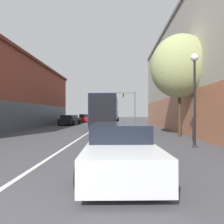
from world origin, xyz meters
TOP-DOWN VIEW (x-y plane):
  - lane_center_line at (0.00, 19.31)m, footprint 0.14×50.62m
  - building_right_storefront at (10.63, 16.22)m, footprint 6.58×23.78m
  - bus at (1.12, 20.69)m, footprint 2.97×12.99m
  - hatchback_foreground at (2.49, 4.05)m, footprint 2.16×4.66m
  - parked_car_left_near at (-4.28, 22.96)m, footprint 2.43×4.29m
  - parked_car_left_mid at (-3.81, 31.34)m, footprint 2.13×4.45m
  - traffic_signal_gantry at (3.25, 34.60)m, footprint 7.97×0.36m
  - street_lamp at (6.10, 7.19)m, footprint 0.36×0.36m
  - street_tree_near at (6.71, 10.97)m, footprint 3.94×3.55m

SIDE VIEW (x-z plane):
  - lane_center_line at x=0.00m, z-range 0.00..0.01m
  - hatchback_foreground at x=2.49m, z-range -0.02..1.26m
  - parked_car_left_near at x=-4.28m, z-range -0.02..1.36m
  - parked_car_left_mid at x=-3.81m, z-range -0.04..1.43m
  - bus at x=1.12m, z-range 0.21..3.65m
  - street_lamp at x=6.10m, z-range 0.60..5.05m
  - traffic_signal_gantry at x=3.25m, z-range 1.51..7.65m
  - street_tree_near at x=6.71m, z-range 1.33..8.34m
  - building_right_storefront at x=10.63m, z-range 0.11..10.81m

